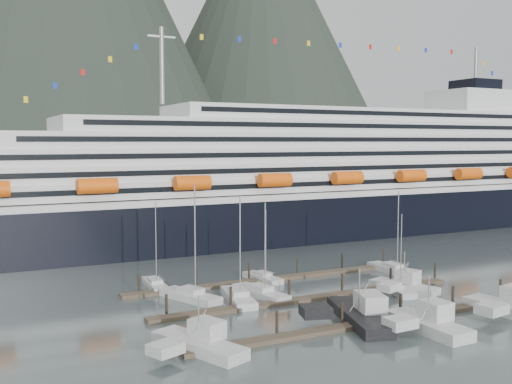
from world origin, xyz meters
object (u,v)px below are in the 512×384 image
cruise_ship (322,184)px  sailboat_e (155,285)px  sailboat_a (191,297)px  sailboat_g (393,270)px  sailboat_f (263,278)px  trawler_c (358,315)px  trawler_b (427,324)px  sailboat_b (261,294)px  sailboat_c (238,298)px  trawler_d (512,308)px  trawler_a (198,343)px  trawler_e (403,287)px  sailboat_h (398,290)px

cruise_ship → sailboat_e: cruise_ship is taller
sailboat_a → sailboat_e: bearing=-7.5°
sailboat_e → sailboat_g: 40.38m
sailboat_f → trawler_c: size_ratio=0.79×
trawler_b → sailboat_b: bearing=22.6°
sailboat_c → sailboat_g: 31.77m
sailboat_a → sailboat_e: sailboat_a is taller
sailboat_g → trawler_c: sailboat_g is taller
trawler_d → trawler_a: bearing=72.7°
trawler_a → trawler_e: 37.81m
sailboat_b → sailboat_g: 27.74m
sailboat_h → trawler_c: sailboat_h is taller
sailboat_a → trawler_d: (34.54, -25.64, 0.47)m
sailboat_e → trawler_a: 29.57m
sailboat_a → trawler_b: 32.66m
cruise_ship → sailboat_g: 46.44m
sailboat_a → trawler_c: size_ratio=1.13×
sailboat_a → trawler_a: (-6.52, -19.89, 0.39)m
trawler_b → sailboat_e: bearing=31.0°
trawler_d → sailboat_h: bearing=10.7°
sailboat_b → trawler_a: (-16.29, -17.27, 0.43)m
sailboat_g → sailboat_c: bearing=98.8°
trawler_e → sailboat_a: bearing=53.7°
sailboat_e → trawler_c: bearing=-145.0°
sailboat_e → sailboat_h: 36.72m
trawler_c → sailboat_h: bearing=-40.8°
sailboat_b → sailboat_f: (4.78, 8.64, -0.03)m
trawler_a → trawler_b: size_ratio=1.08×
sailboat_f → trawler_b: sailboat_f is taller
sailboat_b → sailboat_c: 4.05m
sailboat_g → trawler_a: sailboat_g is taller
sailboat_g → trawler_e: size_ratio=1.34×
sailboat_b → sailboat_e: 17.05m
sailboat_c → trawler_a: 20.51m
sailboat_h → trawler_c: size_ratio=0.81×
cruise_ship → trawler_b: bearing=-113.3°
sailboat_c → sailboat_f: (8.73, 9.54, -0.05)m
trawler_c → cruise_ship: bearing=-13.0°
sailboat_f → trawler_c: bearing=172.4°
sailboat_c → sailboat_e: bearing=43.6°
sailboat_f → trawler_c: 25.03m
cruise_ship → sailboat_c: size_ratio=13.48×
sailboat_e → trawler_b: bearing=-143.6°
sailboat_f → trawler_d: sailboat_f is taller
sailboat_b → sailboat_f: 9.87m
sailboat_a → sailboat_c: size_ratio=1.10×
sailboat_e → trawler_e: sailboat_e is taller
sailboat_g → sailboat_h: bearing=143.6°
sailboat_a → trawler_b: sailboat_a is taller
trawler_d → trawler_e: bearing=7.0°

